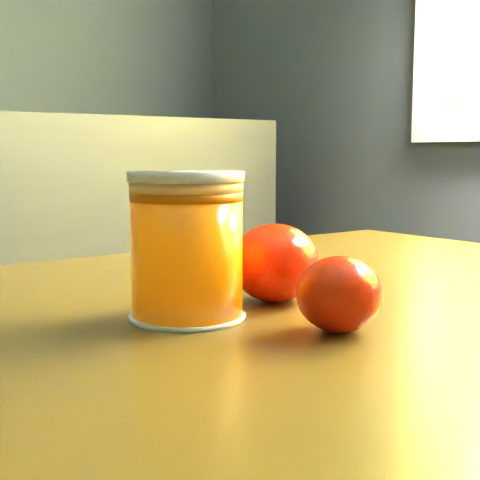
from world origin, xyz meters
TOP-DOWN VIEW (x-y plane):
  - table at (0.79, 0.13)m, footprint 0.96×0.69m
  - juice_glass at (0.74, 0.14)m, footprint 0.08×0.08m
  - orange_front at (0.82, 0.15)m, footprint 0.09×0.09m
  - orange_back at (0.80, 0.06)m, footprint 0.06×0.06m

SIDE VIEW (x-z plane):
  - table at x=0.79m, z-range 0.26..0.96m
  - orange_back at x=0.80m, z-range 0.70..0.75m
  - orange_front at x=0.82m, z-range 0.70..0.76m
  - juice_glass at x=0.74m, z-range 0.70..0.80m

